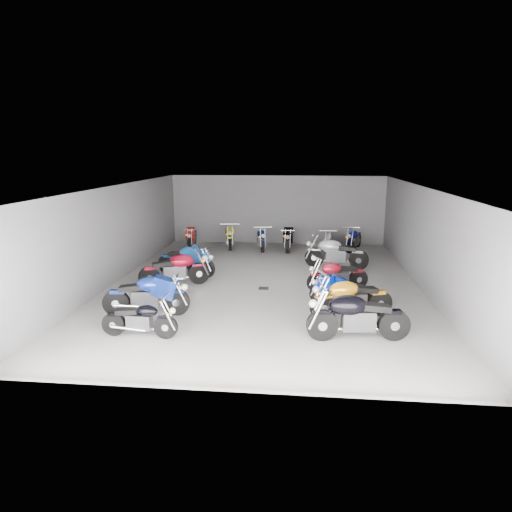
{
  "coord_description": "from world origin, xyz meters",
  "views": [
    {
      "loc": [
        1.16,
        -14.47,
        4.28
      ],
      "look_at": [
        -0.28,
        -0.23,
        1.0
      ],
      "focal_mm": 32.0,
      "sensor_mm": 36.0,
      "label": 1
    }
  ],
  "objects_px": {
    "drain_grate": "(264,288)",
    "motorcycle_right_b": "(351,298)",
    "motorcycle_left_d": "(175,269)",
    "motorcycle_back_c": "(261,238)",
    "motorcycle_back_d": "(289,238)",
    "motorcycle_left_a": "(140,319)",
    "motorcycle_right_c": "(341,291)",
    "motorcycle_right_f": "(336,253)",
    "motorcycle_left_b": "(147,295)",
    "motorcycle_back_a": "(192,236)",
    "motorcycle_back_f": "(354,239)",
    "motorcycle_right_d": "(337,275)",
    "motorcycle_back_b": "(230,236)",
    "motorcycle_right_a": "(357,317)",
    "motorcycle_back_e": "(328,241)",
    "motorcycle_left_e": "(187,261)"
  },
  "relations": [
    {
      "from": "drain_grate",
      "to": "motorcycle_right_b",
      "type": "relative_size",
      "value": 0.15
    },
    {
      "from": "motorcycle_left_d",
      "to": "motorcycle_back_c",
      "type": "xyz_separation_m",
      "value": [
        2.27,
        6.0,
        -0.06
      ]
    },
    {
      "from": "motorcycle_back_c",
      "to": "motorcycle_back_d",
      "type": "relative_size",
      "value": 0.92
    },
    {
      "from": "motorcycle_left_a",
      "to": "motorcycle_left_d",
      "type": "bearing_deg",
      "value": -173.02
    },
    {
      "from": "motorcycle_right_c",
      "to": "motorcycle_back_d",
      "type": "bearing_deg",
      "value": 27.22
    },
    {
      "from": "motorcycle_right_f",
      "to": "motorcycle_left_a",
      "type": "bearing_deg",
      "value": 154.46
    },
    {
      "from": "motorcycle_left_a",
      "to": "motorcycle_left_b",
      "type": "distance_m",
      "value": 1.49
    },
    {
      "from": "motorcycle_right_b",
      "to": "motorcycle_right_c",
      "type": "xyz_separation_m",
      "value": [
        -0.16,
        0.97,
        -0.1
      ]
    },
    {
      "from": "motorcycle_left_b",
      "to": "motorcycle_back_a",
      "type": "distance_m",
      "value": 9.06
    },
    {
      "from": "motorcycle_right_c",
      "to": "motorcycle_back_d",
      "type": "xyz_separation_m",
      "value": [
        -1.7,
        7.48,
        0.09
      ]
    },
    {
      "from": "motorcycle_left_b",
      "to": "motorcycle_back_a",
      "type": "relative_size",
      "value": 1.16
    },
    {
      "from": "motorcycle_left_a",
      "to": "motorcycle_back_c",
      "type": "height_order",
      "value": "motorcycle_back_c"
    },
    {
      "from": "drain_grate",
      "to": "motorcycle_back_d",
      "type": "xyz_separation_m",
      "value": [
        0.63,
        6.01,
        0.53
      ]
    },
    {
      "from": "motorcycle_back_c",
      "to": "motorcycle_back_a",
      "type": "bearing_deg",
      "value": -14.52
    },
    {
      "from": "motorcycle_right_c",
      "to": "motorcycle_back_f",
      "type": "xyz_separation_m",
      "value": [
        1.18,
        7.71,
        0.05
      ]
    },
    {
      "from": "motorcycle_right_b",
      "to": "motorcycle_back_c",
      "type": "distance_m",
      "value": 9.0
    },
    {
      "from": "motorcycle_right_d",
      "to": "motorcycle_back_b",
      "type": "height_order",
      "value": "motorcycle_back_b"
    },
    {
      "from": "motorcycle_right_a",
      "to": "motorcycle_back_a",
      "type": "xyz_separation_m",
      "value": [
        -6.33,
        10.14,
        -0.1
      ]
    },
    {
      "from": "motorcycle_back_e",
      "to": "motorcycle_back_c",
      "type": "bearing_deg",
      "value": 2.19
    },
    {
      "from": "motorcycle_left_a",
      "to": "motorcycle_right_d",
      "type": "distance_m",
      "value": 6.44
    },
    {
      "from": "motorcycle_back_a",
      "to": "motorcycle_back_c",
      "type": "distance_m",
      "value": 3.24
    },
    {
      "from": "motorcycle_back_e",
      "to": "motorcycle_left_a",
      "type": "bearing_deg",
      "value": 68.23
    },
    {
      "from": "motorcycle_back_e",
      "to": "drain_grate",
      "type": "bearing_deg",
      "value": 72.51
    },
    {
      "from": "motorcycle_left_a",
      "to": "motorcycle_right_a",
      "type": "relative_size",
      "value": 0.77
    },
    {
      "from": "motorcycle_left_e",
      "to": "motorcycle_back_e",
      "type": "xyz_separation_m",
      "value": [
        5.16,
        4.65,
        -0.09
      ]
    },
    {
      "from": "motorcycle_back_b",
      "to": "motorcycle_back_c",
      "type": "bearing_deg",
      "value": 159.01
    },
    {
      "from": "drain_grate",
      "to": "motorcycle_left_e",
      "type": "height_order",
      "value": "motorcycle_left_e"
    },
    {
      "from": "motorcycle_left_a",
      "to": "motorcycle_right_a",
      "type": "distance_m",
      "value": 5.05
    },
    {
      "from": "motorcycle_left_a",
      "to": "motorcycle_back_b",
      "type": "bearing_deg",
      "value": 179.89
    },
    {
      "from": "motorcycle_back_f",
      "to": "motorcycle_left_e",
      "type": "bearing_deg",
      "value": 58.13
    },
    {
      "from": "motorcycle_left_e",
      "to": "motorcycle_back_d",
      "type": "height_order",
      "value": "motorcycle_left_e"
    },
    {
      "from": "motorcycle_back_d",
      "to": "motorcycle_back_e",
      "type": "bearing_deg",
      "value": 179.14
    },
    {
      "from": "motorcycle_right_f",
      "to": "motorcycle_back_b",
      "type": "distance_m",
      "value": 5.69
    },
    {
      "from": "drain_grate",
      "to": "motorcycle_back_e",
      "type": "relative_size",
      "value": 0.17
    },
    {
      "from": "motorcycle_back_e",
      "to": "motorcycle_right_f",
      "type": "bearing_deg",
      "value": 96.34
    },
    {
      "from": "drain_grate",
      "to": "motorcycle_left_b",
      "type": "bearing_deg",
      "value": -136.35
    },
    {
      "from": "motorcycle_left_a",
      "to": "motorcycle_left_d",
      "type": "relative_size",
      "value": 0.85
    },
    {
      "from": "motorcycle_left_e",
      "to": "motorcycle_back_a",
      "type": "relative_size",
      "value": 1.1
    },
    {
      "from": "motorcycle_left_e",
      "to": "motorcycle_right_d",
      "type": "bearing_deg",
      "value": 94.87
    },
    {
      "from": "motorcycle_right_f",
      "to": "motorcycle_back_d",
      "type": "bearing_deg",
      "value": 40.11
    },
    {
      "from": "motorcycle_left_d",
      "to": "motorcycle_back_e",
      "type": "relative_size",
      "value": 1.16
    },
    {
      "from": "motorcycle_left_e",
      "to": "motorcycle_right_b",
      "type": "relative_size",
      "value": 1.0
    },
    {
      "from": "motorcycle_right_b",
      "to": "motorcycle_back_b",
      "type": "height_order",
      "value": "motorcycle_right_b"
    },
    {
      "from": "motorcycle_right_a",
      "to": "motorcycle_back_c",
      "type": "relative_size",
      "value": 1.17
    },
    {
      "from": "motorcycle_back_b",
      "to": "motorcycle_back_d",
      "type": "relative_size",
      "value": 0.97
    },
    {
      "from": "motorcycle_left_d",
      "to": "motorcycle_right_b",
      "type": "bearing_deg",
      "value": 41.92
    },
    {
      "from": "motorcycle_back_a",
      "to": "motorcycle_left_d",
      "type": "bearing_deg",
      "value": 93.47
    },
    {
      "from": "motorcycle_back_b",
      "to": "motorcycle_back_a",
      "type": "bearing_deg",
      "value": -6.92
    },
    {
      "from": "motorcycle_right_d",
      "to": "motorcycle_right_f",
      "type": "distance_m",
      "value": 2.87
    },
    {
      "from": "motorcycle_left_e",
      "to": "motorcycle_right_c",
      "type": "bearing_deg",
      "value": 80.53
    }
  ]
}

